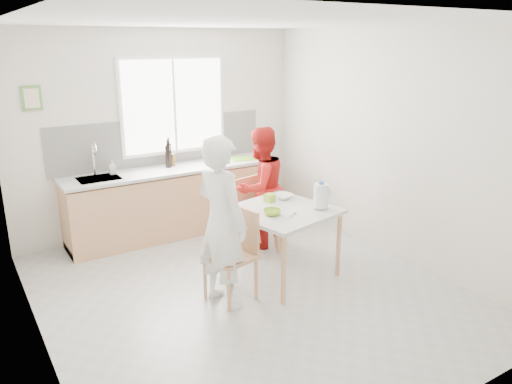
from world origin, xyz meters
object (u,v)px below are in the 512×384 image
(dining_table, at_px, (282,216))
(chair_left, at_px, (235,250))
(bowl_white, at_px, (283,196))
(chair_far, at_px, (253,210))
(person_white, at_px, (222,222))
(bowl_green, at_px, (272,212))
(milk_jug, at_px, (321,195))
(person_red, at_px, (260,188))
(wine_bottle_b, at_px, (168,156))
(wine_bottle_a, at_px, (169,155))

(dining_table, relative_size, chair_left, 1.30)
(dining_table, bearing_deg, bowl_white, 52.01)
(chair_far, relative_size, person_white, 0.52)
(bowl_green, height_order, bowl_white, bowl_green)
(bowl_green, distance_m, bowl_white, 0.58)
(dining_table, distance_m, milk_jug, 0.49)
(bowl_white, xyz_separation_m, milk_jug, (0.14, -0.51, 0.13))
(person_red, bearing_deg, person_white, 30.99)
(chair_far, height_order, wine_bottle_b, wine_bottle_b)
(chair_left, distance_m, person_red, 1.41)
(person_red, distance_m, bowl_green, 1.07)
(person_red, relative_size, bowl_green, 8.06)
(wine_bottle_a, distance_m, wine_bottle_b, 0.06)
(dining_table, xyz_separation_m, bowl_green, (-0.18, -0.09, 0.11))
(chair_far, height_order, wine_bottle_a, wine_bottle_a)
(person_red, height_order, bowl_white, person_red)
(dining_table, height_order, bowl_green, bowl_green)
(dining_table, height_order, person_red, person_red)
(dining_table, height_order, chair_left, chair_left)
(bowl_green, bearing_deg, milk_jug, -11.57)
(milk_jug, bearing_deg, chair_left, 164.37)
(person_red, bearing_deg, chair_far, -15.04)
(chair_left, relative_size, wine_bottle_b, 3.10)
(person_white, distance_m, milk_jug, 1.21)
(chair_left, relative_size, bowl_green, 4.89)
(person_white, bearing_deg, dining_table, -90.00)
(chair_left, distance_m, person_white, 0.39)
(dining_table, height_order, milk_jug, milk_jug)
(chair_left, distance_m, wine_bottle_a, 2.17)
(milk_jug, bearing_deg, wine_bottle_b, 100.74)
(dining_table, distance_m, person_red, 0.91)
(bowl_white, relative_size, wine_bottle_b, 0.71)
(dining_table, xyz_separation_m, chair_left, (-0.66, -0.14, -0.19))
(wine_bottle_b, bearing_deg, person_red, -52.24)
(chair_left, relative_size, chair_far, 1.04)
(chair_left, bearing_deg, milk_jug, 74.37)
(chair_far, xyz_separation_m, person_red, (0.11, -0.01, 0.27))
(chair_left, distance_m, milk_jug, 1.13)
(person_white, relative_size, bowl_green, 9.01)
(chair_far, xyz_separation_m, bowl_white, (0.07, -0.57, 0.32))
(person_white, bearing_deg, bowl_green, -94.38)
(person_white, xyz_separation_m, milk_jug, (1.21, -0.03, 0.08))
(chair_far, distance_m, bowl_green, 1.08)
(dining_table, xyz_separation_m, wine_bottle_b, (-0.51, 1.90, 0.37))
(person_white, bearing_deg, chair_far, -55.78)
(bowl_white, distance_m, milk_jug, 0.55)
(person_white, bearing_deg, wine_bottle_b, -20.95)
(bowl_green, bearing_deg, wine_bottle_b, 99.40)
(chair_left, bearing_deg, chair_far, 128.46)
(dining_table, relative_size, bowl_green, 6.38)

